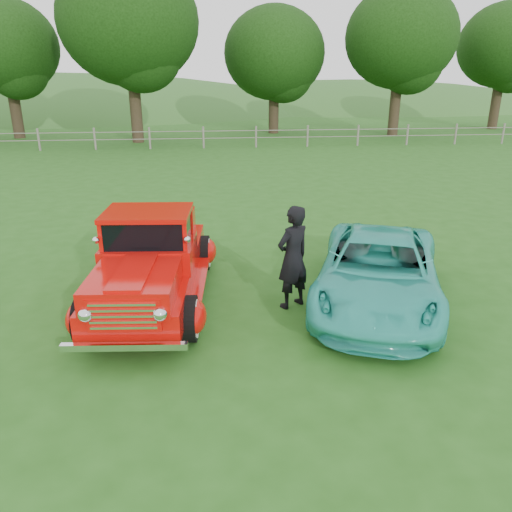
{
  "coord_description": "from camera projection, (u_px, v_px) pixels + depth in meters",
  "views": [
    {
      "loc": [
        -0.12,
        -6.97,
        4.09
      ],
      "look_at": [
        0.76,
        1.2,
        1.05
      ],
      "focal_mm": 35.0,
      "sensor_mm": 36.0,
      "label": 1
    }
  ],
  "objects": [
    {
      "name": "distant_hills",
      "position": [
        171.0,
        143.0,
        64.54
      ],
      "size": [
        116.0,
        60.0,
        18.0
      ],
      "color": "#2E6224",
      "rests_on": "ground"
    },
    {
      "name": "tree_mid_west",
      "position": [
        5.0,
        47.0,
        30.9
      ],
      "size": [
        6.4,
        6.4,
        8.46
      ],
      "color": "#2E2317",
      "rests_on": "ground"
    },
    {
      "name": "tree_near_east",
      "position": [
        274.0,
        54.0,
        33.65
      ],
      "size": [
        6.8,
        6.8,
        8.33
      ],
      "color": "#2E2317",
      "rests_on": "ground"
    },
    {
      "name": "red_pickup",
      "position": [
        152.0,
        261.0,
        9.23
      ],
      "size": [
        2.53,
        5.11,
        1.78
      ],
      "rotation": [
        0.0,
        0.0,
        -0.08
      ],
      "color": "black",
      "rests_on": "ground"
    },
    {
      "name": "fence_line",
      "position": [
        203.0,
        137.0,
        28.23
      ],
      "size": [
        48.0,
        0.12,
        1.2
      ],
      "color": "slate",
      "rests_on": "ground"
    },
    {
      "name": "tree_mid_east",
      "position": [
        401.0,
        38.0,
        32.27
      ],
      "size": [
        7.2,
        7.2,
        9.44
      ],
      "color": "#2E2317",
      "rests_on": "ground"
    },
    {
      "name": "tree_near_west",
      "position": [
        129.0,
        21.0,
        28.48
      ],
      "size": [
        8.0,
        8.0,
        10.42
      ],
      "color": "#2E2317",
      "rests_on": "ground"
    },
    {
      "name": "teal_sedan",
      "position": [
        378.0,
        271.0,
        9.15
      ],
      "size": [
        3.66,
        5.13,
        1.3
      ],
      "primitive_type": "imported",
      "rotation": [
        0.0,
        0.0,
        -0.36
      ],
      "color": "#2CB2A0",
      "rests_on": "ground"
    },
    {
      "name": "ground",
      "position": [
        217.0,
        346.0,
        7.93
      ],
      "size": [
        140.0,
        140.0,
        0.0
      ],
      "primitive_type": "plane",
      "color": "#225216",
      "rests_on": "ground"
    },
    {
      "name": "tree_far_east",
      "position": [
        505.0,
        46.0,
        36.08
      ],
      "size": [
        6.6,
        6.6,
        8.86
      ],
      "color": "#2E2317",
      "rests_on": "ground"
    },
    {
      "name": "man",
      "position": [
        293.0,
        257.0,
        8.95
      ],
      "size": [
        0.84,
        0.76,
        1.92
      ],
      "primitive_type": "imported",
      "rotation": [
        0.0,
        0.0,
        3.71
      ],
      "color": "black",
      "rests_on": "ground"
    }
  ]
}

